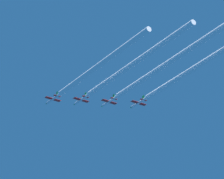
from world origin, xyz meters
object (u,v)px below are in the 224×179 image
object	(u,v)px
jet_lead	(52,100)
jet_third_echelon	(108,102)
jet_second_echelon	(80,100)
jet_fourth_echelon	(138,103)

from	to	relation	value
jet_lead	jet_third_echelon	size ratio (longest dim) A/B	1.00
jet_lead	jet_second_echelon	distance (m)	15.01
jet_third_echelon	jet_fourth_echelon	distance (m)	15.44
jet_second_echelon	jet_third_echelon	world-z (taller)	jet_second_echelon
jet_fourth_echelon	jet_second_echelon	bearing A→B (deg)	140.06
jet_second_echelon	jet_lead	bearing A→B (deg)	141.12
jet_lead	jet_fourth_echelon	xyz separation A→B (m)	(34.79, -28.76, -4.30)
jet_third_echelon	jet_fourth_echelon	bearing A→B (deg)	-39.84
jet_lead	jet_second_echelon	world-z (taller)	jet_lead
jet_third_echelon	jet_fourth_echelon	xyz separation A→B (m)	(11.80, -9.85, -1.45)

